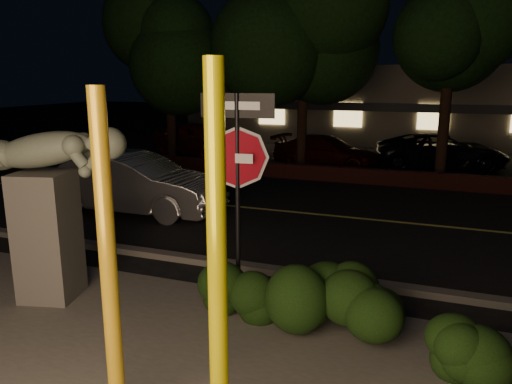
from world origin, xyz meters
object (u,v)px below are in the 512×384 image
Objects in this scene: silver_sedan at (134,184)px; parked_car_dark at (441,151)px; yellow_pole_right at (217,264)px; signpost at (237,159)px; yellow_pole_left at (108,264)px; parked_car_red at (196,139)px; sculpture at (47,195)px; parked_car_darkred at (327,152)px.

silver_sedan reaches higher than parked_car_dark.
signpost is at bearing 109.02° from yellow_pole_right.
silver_sedan is at bearing 133.53° from signpost.
yellow_pole_left is 0.76× the size of parked_car_red.
parked_car_dark is (1.79, 16.35, -1.14)m from yellow_pole_right.
yellow_pole_left reaches higher than parked_car_red.
sculpture is 13.15m from parked_car_darkred.
yellow_pole_left is 17.65m from parked_car_red.
signpost is (0.17, 2.84, 0.60)m from yellow_pole_left.
parked_car_red is (-8.46, 15.92, -1.05)m from yellow_pole_right.
silver_sedan is 1.04× the size of parked_car_red.
silver_sedan is (-4.58, 4.04, -1.52)m from signpost.
yellow_pole_right is at bearing -76.06° from signpost.
silver_sedan is (-1.74, 4.80, -0.91)m from sculpture.
parked_car_dark is at bearing 54.81° from sculpture.
yellow_pole_left reaches higher than signpost.
parked_car_darkred is (3.19, 8.22, -0.15)m from silver_sedan.
yellow_pole_left is 16.73m from parked_car_dark.
yellow_pole_right is at bearing -41.61° from sculpture.
signpost is 6.29m from silver_sedan.
parked_car_darkred is (-1.23, 15.10, -1.07)m from yellow_pole_left.
sculpture reaches higher than parked_car_darkred.
yellow_pole_left is at bearing -98.41° from signpost.
parked_car_red is at bearing 16.16° from silver_sedan.
parked_car_red is at bearing 114.62° from signpost.
yellow_pole_right reaches higher than parked_car_dark.
yellow_pole_right reaches higher than sculpture.
yellow_pole_left is 15.19m from parked_car_darkred.
parked_car_red is at bearing 90.01° from parked_car_darkred.
signpost is 15.25m from parked_car_red.
yellow_pole_left is at bearing -175.12° from yellow_pole_right.
yellow_pole_right is 18.06m from parked_car_red.
yellow_pole_right is (1.11, 0.09, 0.12)m from yellow_pole_left.
signpost is (-0.95, 2.75, 0.48)m from yellow_pole_right.
signpost is at bearing 156.57° from parked_car_dark.
signpost reaches higher than parked_car_darkred.
silver_sedan reaches higher than parked_car_red.
parked_car_darkred is 0.88× the size of parked_car_dark.
sculpture is 15.45m from parked_car_dark.
yellow_pole_left is 0.80× the size of parked_car_darkred.
sculpture is at bearing -169.97° from signpost.
yellow_pole_right is 0.77× the size of silver_sedan.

